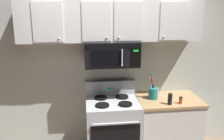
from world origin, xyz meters
The scene contains 9 objects.
back_wall centered at (0.00, 0.79, 1.35)m, with size 5.20×0.10×2.70m, color silver.
stove_range centered at (0.00, 0.42, 0.47)m, with size 0.76×0.69×1.12m.
over_range_microwave centered at (0.00, 0.54, 1.58)m, with size 0.76×0.43×0.35m.
upper_cabinets centered at (0.00, 0.57, 2.02)m, with size 2.50×0.36×0.55m.
counter_segment centered at (0.84, 0.43, 0.45)m, with size 0.93×0.65×0.90m.
utensil_crock_teal centered at (0.61, 0.46, 0.99)m, with size 0.14×0.14×0.39m.
salt_shaker centered at (0.72, 0.61, 0.95)m, with size 0.05×0.05×0.11m.
pepper_mill centered at (0.78, 0.22, 0.98)m, with size 0.06×0.06×0.16m, color black.
spice_jar centered at (0.94, 0.23, 0.95)m, with size 0.05×0.05×0.10m.
Camera 1 is at (-0.39, -2.66, 2.19)m, focal length 37.36 mm.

